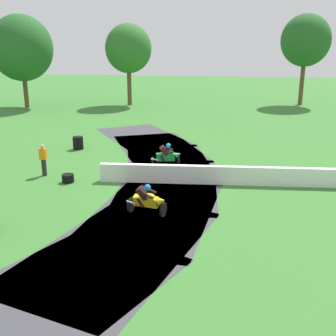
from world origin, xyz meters
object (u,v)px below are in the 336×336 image
object	(u,v)px
tire_stack_mid_a	(68,178)
tire_stack_mid_b	(78,143)
motorcycle_chase_green	(167,156)
track_marshal	(43,160)
motorcycle_lead_yellow	(148,200)

from	to	relation	value
tire_stack_mid_a	tire_stack_mid_b	distance (m)	6.45
motorcycle_chase_green	tire_stack_mid_b	distance (m)	6.89
motorcycle_chase_green	track_marshal	bearing A→B (deg)	-159.22
tire_stack_mid_a	track_marshal	world-z (taller)	track_marshal
motorcycle_lead_yellow	tire_stack_mid_b	bearing A→B (deg)	123.41
motorcycle_chase_green	tire_stack_mid_a	bearing A→B (deg)	-144.87
tire_stack_mid_b	motorcycle_lead_yellow	bearing A→B (deg)	-56.59
motorcycle_chase_green	track_marshal	xyz separation A→B (m)	(-6.00, -2.28, 0.16)
motorcycle_chase_green	track_marshal	size ratio (longest dim) A/B	1.05
tire_stack_mid_b	track_marshal	bearing A→B (deg)	-88.54
tire_stack_mid_b	track_marshal	size ratio (longest dim) A/B	0.49
tire_stack_mid_a	motorcycle_lead_yellow	bearing A→B (deg)	-36.18
tire_stack_mid_a	tire_stack_mid_b	xyz separation A→B (m)	(-1.72, 6.22, 0.20)
motorcycle_lead_yellow	track_marshal	bearing A→B (deg)	145.78
tire_stack_mid_b	tire_stack_mid_a	bearing A→B (deg)	-74.58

